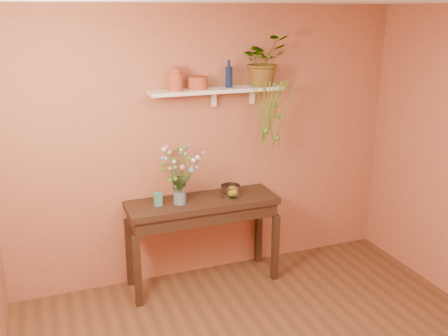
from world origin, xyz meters
name	(u,v)px	position (x,y,z in m)	size (l,w,h in m)	color
room	(309,221)	(0.00, 0.00, 1.35)	(4.04, 4.04, 2.70)	brown
sideboard	(203,212)	(-0.15, 1.74, 0.76)	(1.46, 0.47, 0.89)	#361E15
wall_shelf	(218,91)	(0.06, 1.87, 1.92)	(1.30, 0.24, 0.19)	white
terracotta_jug	(176,79)	(-0.36, 1.84, 2.05)	(0.14, 0.14, 0.23)	#A13822
terracotta_pot	(198,83)	(-0.13, 1.89, 2.00)	(0.19, 0.19, 0.12)	#A13822
blue_bottle	(229,76)	(0.17, 1.88, 2.04)	(0.09, 0.09, 0.26)	#0D1C3E
spider_plant	(263,60)	(0.52, 1.86, 2.18)	(0.44, 0.38, 0.49)	#3F781B
plant_fronds	(272,118)	(0.55, 1.70, 1.65)	(0.34, 0.42, 0.91)	#3F781B
glass_vase	(180,193)	(-0.38, 1.72, 1.00)	(0.12, 0.12, 0.26)	white
bouquet	(179,164)	(-0.38, 1.72, 1.28)	(0.40, 0.47, 0.46)	#386B28
glass_bowl	(230,191)	(0.14, 1.74, 0.94)	(0.19, 0.19, 0.11)	white
lemon	(232,192)	(0.16, 1.73, 0.93)	(0.08, 0.08, 0.08)	#FFF32B
carton	(158,199)	(-0.59, 1.74, 0.96)	(0.07, 0.05, 0.13)	teal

